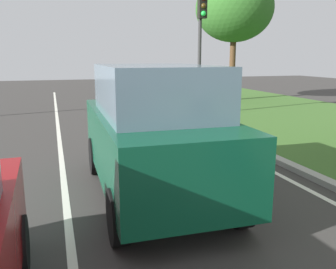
{
  "coord_description": "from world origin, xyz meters",
  "views": [
    {
      "loc": [
        -0.79,
        3.91,
        2.42
      ],
      "look_at": [
        0.91,
        9.25,
        1.2
      ],
      "focal_mm": 38.59,
      "sensor_mm": 36.0,
      "label": 1
    }
  ],
  "objects": [
    {
      "name": "tree_roadside_far",
      "position": [
        8.64,
        21.91,
        4.88
      ],
      "size": [
        4.1,
        4.1,
        6.65
      ],
      "color": "#4C331E",
      "rests_on": "ground"
    },
    {
      "name": "car_suv_ahead",
      "position": [
        0.81,
        9.72,
        1.17
      ],
      "size": [
        2.04,
        4.54,
        2.28
      ],
      "rotation": [
        0.0,
        0.0,
        -0.02
      ],
      "color": "#0C472D",
      "rests_on": "ground"
    },
    {
      "name": "lane_line_right_edge",
      "position": [
        3.6,
        14.0,
        0.0
      ],
      "size": [
        0.12,
        32.0,
        0.01
      ],
      "primitive_type": "cube",
      "color": "silver",
      "rests_on": "ground"
    },
    {
      "name": "traffic_light_near_right",
      "position": [
        4.93,
        17.56,
        3.36
      ],
      "size": [
        0.32,
        0.5,
        4.87
      ],
      "color": "#2D2D2D",
      "rests_on": "ground"
    },
    {
      "name": "curb_right",
      "position": [
        4.1,
        14.0,
        0.06
      ],
      "size": [
        0.24,
        48.0,
        0.12
      ],
      "primitive_type": "cube",
      "color": "#9E9B93",
      "rests_on": "ground"
    },
    {
      "name": "lane_line_center",
      "position": [
        -0.7,
        14.0,
        0.0
      ],
      "size": [
        0.12,
        32.0,
        0.01
      ],
      "primitive_type": "cube",
      "color": "silver",
      "rests_on": "ground"
    },
    {
      "name": "ground_plane",
      "position": [
        0.0,
        14.0,
        0.0
      ],
      "size": [
        60.0,
        60.0,
        0.0
      ],
      "primitive_type": "plane",
      "color": "#383533"
    },
    {
      "name": "grass_verge_right",
      "position": [
        8.5,
        14.0,
        0.03
      ],
      "size": [
        9.0,
        48.0,
        0.06
      ],
      "primitive_type": "cube",
      "color": "#3D6628",
      "rests_on": "ground"
    }
  ]
}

